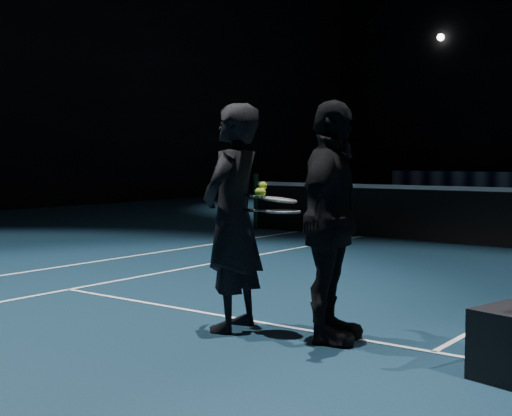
{
  "coord_description": "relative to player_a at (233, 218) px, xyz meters",
  "views": [
    {
      "loc": [
        2.01,
        -11.23,
        1.41
      ],
      "look_at": [
        -1.42,
        -6.66,
        1.01
      ],
      "focal_mm": 50.0,
      "sensor_mm": 36.0,
      "label": 1
    }
  ],
  "objects": [
    {
      "name": "tennis_balls",
      "position": [
        0.25,
        0.05,
        0.23
      ],
      "size": [
        0.12,
        0.1,
        0.12
      ],
      "primitive_type": null,
      "color": "yellow",
      "rests_on": "racket_upper"
    },
    {
      "name": "player_a",
      "position": [
        0.0,
        0.0,
        0.0
      ],
      "size": [
        0.55,
        0.74,
        1.85
      ],
      "primitive_type": "imported",
      "rotation": [
        0.0,
        0.0,
        -1.39
      ],
      "color": "black",
      "rests_on": "floor"
    },
    {
      "name": "racket_upper",
      "position": [
        0.39,
        0.11,
        0.15
      ],
      "size": [
        0.71,
        0.38,
        0.1
      ],
      "primitive_type": null,
      "rotation": [
        0.0,
        0.1,
        0.25
      ],
      "color": "black",
      "rests_on": "player_b"
    },
    {
      "name": "racket_lower",
      "position": [
        0.44,
        0.08,
        0.07
      ],
      "size": [
        0.71,
        0.34,
        0.03
      ],
      "primitive_type": null,
      "rotation": [
        0.0,
        0.0,
        0.18
      ],
      "color": "black",
      "rests_on": "player_a"
    },
    {
      "name": "net_post_left",
      "position": [
        -4.8,
        6.72,
        -0.37
      ],
      "size": [
        0.1,
        0.1,
        1.1
      ],
      "primitive_type": "cylinder",
      "color": "black",
      "rests_on": "floor"
    },
    {
      "name": "player_b",
      "position": [
        0.84,
        0.15,
        0.0
      ],
      "size": [
        0.72,
        1.16,
        1.85
      ],
      "primitive_type": "imported",
      "rotation": [
        0.0,
        0.0,
        1.84
      ],
      "color": "black",
      "rests_on": "floor"
    }
  ]
}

